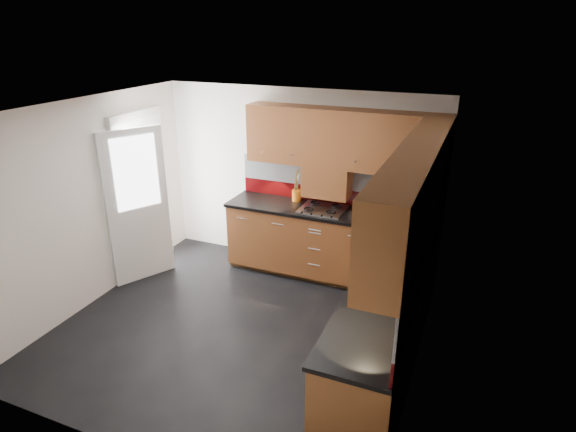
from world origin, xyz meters
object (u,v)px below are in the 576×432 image
at_px(gas_hob, 322,209).
at_px(utensil_pot, 297,194).
at_px(food_processor, 402,260).
at_px(toaster, 408,213).

bearing_deg(gas_hob, utensil_pot, 154.32).
distance_m(utensil_pot, food_processor, 2.21).
distance_m(gas_hob, food_processor, 1.75).
xyz_separation_m(utensil_pot, toaster, (1.48, -0.11, -0.01)).
relative_size(gas_hob, utensil_pot, 1.28).
bearing_deg(gas_hob, toaster, 5.58).
bearing_deg(utensil_pot, food_processor, -41.63).
height_order(gas_hob, food_processor, food_processor).
bearing_deg(food_processor, toaster, 96.96).
distance_m(gas_hob, utensil_pot, 0.49).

